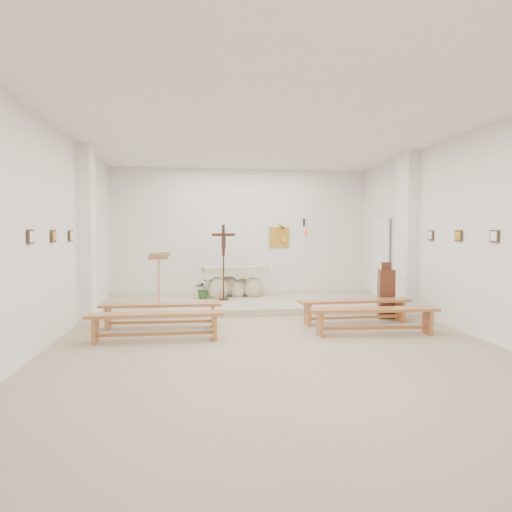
{
  "coord_description": "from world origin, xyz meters",
  "views": [
    {
      "loc": [
        -1.16,
        -7.46,
        1.78
      ],
      "look_at": [
        -0.02,
        1.6,
        1.3
      ],
      "focal_mm": 32.0,
      "sensor_mm": 36.0,
      "label": 1
    }
  ],
  "objects": [
    {
      "name": "station_frame_left_rear",
      "position": [
        -3.47,
        1.2,
        1.72
      ],
      "size": [
        0.03,
        0.2,
        0.2
      ],
      "primitive_type": "cube",
      "color": "#402B1C",
      "rests_on": "wall_left"
    },
    {
      "name": "bench_right_second",
      "position": [
        1.86,
        0.06,
        0.35
      ],
      "size": [
        2.23,
        0.46,
        0.47
      ],
      "rotation": [
        0.0,
        0.0,
        -0.05
      ],
      "color": "#A95C31",
      "rests_on": "ground"
    },
    {
      "name": "donation_pedestal",
      "position": [
        2.69,
        1.51,
        0.51
      ],
      "size": [
        0.37,
        0.37,
        1.17
      ],
      "rotation": [
        0.0,
        0.0,
        -0.21
      ],
      "color": "#512417",
      "rests_on": "ground"
    },
    {
      "name": "potted_plant",
      "position": [
        -1.04,
        3.77,
        0.39
      ],
      "size": [
        0.52,
        0.47,
        0.48
      ],
      "primitive_type": "imported",
      "rotation": [
        0.0,
        0.0,
        0.26
      ],
      "color": "#295120",
      "rests_on": "sanctuary_platform"
    },
    {
      "name": "altar",
      "position": [
        -0.26,
        4.01,
        0.47
      ],
      "size": [
        1.7,
        0.86,
        0.84
      ],
      "rotation": [
        0.0,
        0.0,
        0.15
      ],
      "color": "beige",
      "rests_on": "sanctuary_platform"
    },
    {
      "name": "wall_left",
      "position": [
        -3.49,
        0.0,
        1.75
      ],
      "size": [
        0.02,
        10.0,
        3.5
      ],
      "primitive_type": "cube",
      "color": "white",
      "rests_on": "ground"
    },
    {
      "name": "station_frame_left_mid",
      "position": [
        -3.47,
        0.2,
        1.72
      ],
      "size": [
        0.03,
        0.2,
        0.2
      ],
      "primitive_type": "cube",
      "color": "#402B1C",
      "rests_on": "wall_left"
    },
    {
      "name": "bench_left_front",
      "position": [
        -1.86,
        1.05,
        0.35
      ],
      "size": [
        2.22,
        0.4,
        0.47
      ],
      "rotation": [
        0.0,
        0.0,
        -0.02
      ],
      "color": "#A95C31",
      "rests_on": "ground"
    },
    {
      "name": "crucifix_stand",
      "position": [
        -0.57,
        3.45,
        1.2
      ],
      "size": [
        0.55,
        0.24,
        1.81
      ],
      "rotation": [
        0.0,
        0.0,
        0.07
      ],
      "color": "#391E12",
      "rests_on": "sanctuary_platform"
    },
    {
      "name": "sanctuary_platform",
      "position": [
        0.0,
        3.5,
        0.07
      ],
      "size": [
        6.98,
        3.0,
        0.15
      ],
      "primitive_type": "cube",
      "color": "tan",
      "rests_on": "ground"
    },
    {
      "name": "station_frame_left_front",
      "position": [
        -3.47,
        -0.8,
        1.72
      ],
      "size": [
        0.03,
        0.2,
        0.2
      ],
      "primitive_type": "cube",
      "color": "#402B1C",
      "rests_on": "wall_left"
    },
    {
      "name": "ground",
      "position": [
        0.0,
        0.0,
        0.0
      ],
      "size": [
        7.0,
        10.0,
        0.0
      ],
      "primitive_type": "cube",
      "color": "tan",
      "rests_on": "ground"
    },
    {
      "name": "bench_right_front",
      "position": [
        1.86,
        1.05,
        0.35
      ],
      "size": [
        2.23,
        0.46,
        0.47
      ],
      "rotation": [
        0.0,
        0.0,
        0.05
      ],
      "color": "#A95C31",
      "rests_on": "ground"
    },
    {
      "name": "wall_right",
      "position": [
        3.49,
        0.0,
        1.75
      ],
      "size": [
        0.02,
        10.0,
        3.5
      ],
      "primitive_type": "cube",
      "color": "white",
      "rests_on": "ground"
    },
    {
      "name": "gold_wall_relief",
      "position": [
        1.05,
        4.96,
        1.65
      ],
      "size": [
        0.55,
        0.04,
        0.55
      ],
      "primitive_type": "cube",
      "color": "gold",
      "rests_on": "wall_back"
    },
    {
      "name": "radiator_right",
      "position": [
        3.43,
        2.7,
        0.27
      ],
      "size": [
        0.1,
        0.85,
        0.52
      ],
      "primitive_type": "cube",
      "color": "silver",
      "rests_on": "ground"
    },
    {
      "name": "wall_back",
      "position": [
        0.0,
        4.99,
        1.75
      ],
      "size": [
        7.0,
        0.02,
        3.5
      ],
      "primitive_type": "cube",
      "color": "white",
      "rests_on": "ground"
    },
    {
      "name": "station_frame_right_mid",
      "position": [
        3.47,
        0.2,
        1.72
      ],
      "size": [
        0.03,
        0.2,
        0.2
      ],
      "primitive_type": "cube",
      "color": "#402B1C",
      "rests_on": "wall_right"
    },
    {
      "name": "sanctuary_lamp",
      "position": [
        1.75,
        4.71,
        1.81
      ],
      "size": [
        0.11,
        0.36,
        0.44
      ],
      "color": "black",
      "rests_on": "wall_back"
    },
    {
      "name": "ceiling",
      "position": [
        0.0,
        0.0,
        3.49
      ],
      "size": [
        7.0,
        10.0,
        0.02
      ],
      "primitive_type": "cube",
      "color": "silver",
      "rests_on": "wall_back"
    },
    {
      "name": "bench_left_second",
      "position": [
        -1.86,
        0.06,
        0.35
      ],
      "size": [
        2.22,
        0.39,
        0.47
      ],
      "rotation": [
        0.0,
        0.0,
        0.01
      ],
      "color": "#A95C31",
      "rests_on": "ground"
    },
    {
      "name": "radiator_left",
      "position": [
        -3.43,
        2.7,
        0.27
      ],
      "size": [
        0.1,
        0.85,
        0.52
      ],
      "primitive_type": "cube",
      "color": "silver",
      "rests_on": "ground"
    },
    {
      "name": "station_frame_right_front",
      "position": [
        3.47,
        -0.8,
        1.72
      ],
      "size": [
        0.03,
        0.2,
        0.2
      ],
      "primitive_type": "cube",
      "color": "#402B1C",
      "rests_on": "wall_right"
    },
    {
      "name": "station_frame_right_rear",
      "position": [
        3.47,
        1.2,
        1.72
      ],
      "size": [
        0.03,
        0.2,
        0.2
      ],
      "primitive_type": "cube",
      "color": "#402B1C",
      "rests_on": "wall_right"
    },
    {
      "name": "pilaster_left",
      "position": [
        -3.37,
        2.0,
        1.75
      ],
      "size": [
        0.26,
        0.55,
        3.5
      ],
      "primitive_type": "cube",
      "color": "white",
      "rests_on": "ground"
    },
    {
      "name": "pilaster_right",
      "position": [
        3.37,
        2.0,
        1.75
      ],
      "size": [
        0.26,
        0.55,
        3.5
      ],
      "primitive_type": "cube",
      "color": "white",
      "rests_on": "ground"
    },
    {
      "name": "lectern",
      "position": [
        -2.02,
        2.62,
        0.76
      ],
      "size": [
        0.53,
        0.49,
        1.23
      ],
      "rotation": [
        0.0,
        0.0,
        0.35
      ],
      "color": "tan",
      "rests_on": "sanctuary_platform"
    }
  ]
}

